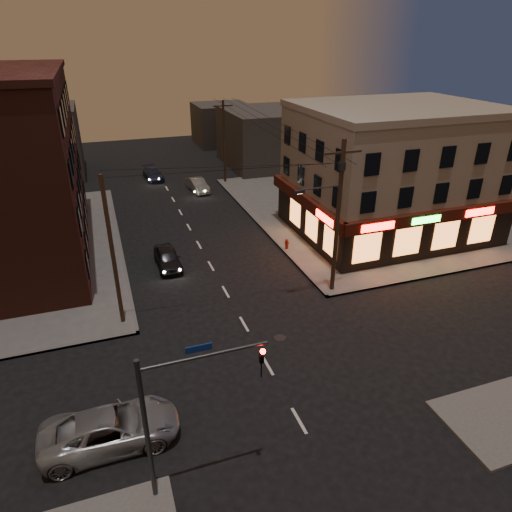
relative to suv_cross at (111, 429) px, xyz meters
name	(u,v)px	position (x,y,z in m)	size (l,w,h in m)	color
ground	(268,366)	(7.94, 2.47, -0.79)	(120.00, 120.00, 0.00)	black
sidewalk_ne	(370,207)	(25.94, 21.47, -0.72)	(24.00, 28.00, 0.15)	#514F4C
pizza_building	(392,172)	(23.87, 15.90, 4.56)	(15.85, 12.85, 10.50)	gray
bg_building_ne_a	(266,138)	(21.94, 40.47, 2.71)	(10.00, 12.00, 7.00)	#3F3D3A
bg_building_nw	(40,142)	(-5.06, 44.47, 3.21)	(9.00, 10.00, 8.00)	#3F3D3A
bg_building_ne_b	(222,124)	(19.94, 54.47, 2.21)	(8.00, 8.00, 6.00)	#3F3D3A
utility_pole_main	(337,210)	(14.62, 8.27, 4.97)	(4.20, 0.44, 10.00)	#382619
utility_pole_far	(224,142)	(14.74, 34.47, 3.86)	(0.26, 0.26, 9.00)	#382619
utility_pole_west	(113,253)	(1.14, 8.97, 3.86)	(0.24, 0.24, 9.00)	#382619
traffic_signal	(175,406)	(2.37, -3.13, 3.37)	(4.49, 0.32, 6.47)	#333538
suv_cross	(111,429)	(0.00, 0.00, 0.00)	(2.62, 5.69, 1.58)	gray
sedan_near	(168,258)	(4.92, 15.44, -0.08)	(1.67, 4.16, 1.42)	black
sedan_mid	(198,185)	(11.02, 32.37, -0.10)	(1.47, 4.22, 1.39)	slate
sedan_far	(153,174)	(7.03, 38.50, -0.14)	(1.84, 4.52, 1.31)	#1C2239
fire_hydrant	(287,243)	(14.34, 15.15, -0.19)	(0.37, 0.37, 0.83)	maroon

